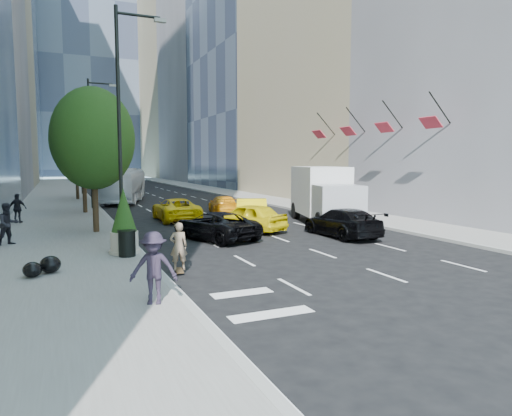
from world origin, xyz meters
name	(u,v)px	position (x,y,z in m)	size (l,w,h in m)	color
ground	(301,255)	(0.00, 0.00, 0.00)	(160.00, 160.00, 0.00)	black
sidewalk_left	(58,202)	(-9.00, 30.00, 0.07)	(6.00, 120.00, 0.15)	slate
sidewalk_right	(247,196)	(10.00, 30.00, 0.07)	(4.00, 120.00, 0.15)	slate
tower_right_mid	(218,18)	(22.00, 74.00, 32.50)	(20.00, 24.00, 65.00)	slate
tower_right_far	(188,77)	(22.00, 98.00, 25.00)	(20.00, 24.00, 50.00)	gray
tower_distant	(86,9)	(0.00, 120.00, 45.00)	(40.00, 20.00, 90.00)	#30384B
lamp_near	(123,113)	(-6.32, 4.00, 5.81)	(2.13, 0.22, 10.00)	black
lamp_far	(92,136)	(-6.32, 22.00, 5.81)	(2.13, 0.22, 10.00)	black
tree_near	(93,139)	(-7.20, 9.00, 4.97)	(4.20, 4.20, 7.46)	black
tree_mid	(83,140)	(-7.20, 19.00, 5.32)	(4.50, 4.50, 7.99)	black
tree_far	(76,153)	(-7.20, 32.00, 4.62)	(3.90, 3.90, 6.92)	black
traffic_signal	(81,158)	(-6.40, 40.00, 4.23)	(2.48, 0.53, 5.20)	black
facade_flags	(367,127)	(10.64, 10.00, 6.18)	(1.85, 13.30, 2.05)	black
skateboarder	(179,249)	(-5.28, -0.93, 0.82)	(0.60, 0.39, 1.64)	#846B52
black_sedan_lincoln	(215,226)	(-2.00, 5.00, 0.69)	(2.28, 4.95, 1.38)	black
black_sedan_mercedes	(342,222)	(4.20, 3.31, 0.73)	(2.04, 5.02, 1.46)	black
taxi_a	(248,217)	(0.50, 6.82, 0.77)	(1.83, 4.54, 1.55)	#D3BD0B
taxi_b	(252,212)	(1.64, 9.00, 0.81)	(1.72, 4.93, 1.63)	gold
taxi_c	(176,209)	(-2.00, 13.00, 0.72)	(2.40, 5.21, 1.45)	yellow
taxi_d	(223,205)	(2.12, 15.50, 0.65)	(1.82, 4.48, 1.30)	orange
city_bus	(124,185)	(-3.20, 28.27, 1.59)	(2.67, 11.43, 3.18)	silver
box_truck	(324,195)	(5.96, 7.82, 1.77)	(4.43, 7.70, 3.48)	#BEBEBE
pedestrian_a	(8,224)	(-11.02, 6.51, 1.07)	(0.90, 0.70, 1.85)	black
pedestrian_b	(18,208)	(-11.20, 14.46, 1.03)	(1.03, 0.43, 1.76)	black
pedestrian_c	(154,268)	(-6.80, -4.44, 1.09)	(1.21, 0.70, 1.87)	#231C2A
trash_can	(127,244)	(-6.60, 1.93, 0.63)	(0.65, 0.65, 0.97)	black
planter_shrub	(124,222)	(-6.60, 2.63, 1.40)	(1.09, 1.09, 2.62)	#BDB29D
garbage_bags	(43,266)	(-9.50, 0.04, 0.42)	(1.14, 1.10, 0.56)	black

